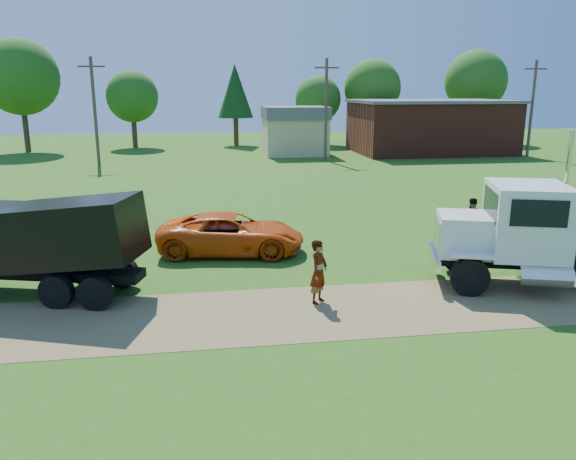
{
  "coord_description": "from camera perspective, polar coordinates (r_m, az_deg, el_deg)",
  "views": [
    {
      "loc": [
        -5.16,
        -15.33,
        6.47
      ],
      "look_at": [
        -2.25,
        3.65,
        1.6
      ],
      "focal_mm": 35.0,
      "sensor_mm": 36.0,
      "label": 1
    }
  ],
  "objects": [
    {
      "name": "white_semi_tractor",
      "position": [
        20.07,
        23.18,
        -0.54
      ],
      "size": [
        8.66,
        5.02,
        5.13
      ],
      "rotation": [
        0.0,
        0.0,
        -0.3
      ],
      "color": "black",
      "rests_on": "ground"
    },
    {
      "name": "dirt_track",
      "position": [
        17.42,
        9.26,
        -7.75
      ],
      "size": [
        120.0,
        4.2,
        0.01
      ],
      "primitive_type": "cube",
      "color": "brown",
      "rests_on": "ground"
    },
    {
      "name": "tan_shed",
      "position": [
        56.23,
        0.71,
        10.11
      ],
      "size": [
        6.2,
        5.4,
        4.7
      ],
      "color": "tan",
      "rests_on": "ground"
    },
    {
      "name": "black_dump_truck",
      "position": [
        19.41,
        -24.44,
        -0.97
      ],
      "size": [
        7.73,
        4.15,
        3.28
      ],
      "rotation": [
        0.0,
        0.0,
        -0.27
      ],
      "color": "black",
      "rests_on": "ground"
    },
    {
      "name": "utility_poles",
      "position": [
        51.58,
        3.89,
        12.26
      ],
      "size": [
        42.2,
        0.28,
        9.0
      ],
      "color": "#473328",
      "rests_on": "ground"
    },
    {
      "name": "ground",
      "position": [
        17.42,
        9.26,
        -7.77
      ],
      "size": [
        140.0,
        140.0,
        0.0
      ],
      "primitive_type": "plane",
      "color": "#255813",
      "rests_on": "ground"
    },
    {
      "name": "brick_building",
      "position": [
        60.1,
        14.21,
        10.18
      ],
      "size": [
        15.4,
        10.4,
        5.3
      ],
      "color": "maroon",
      "rests_on": "ground"
    },
    {
      "name": "spectator_b",
      "position": [
        25.94,
        18.08,
        1.13
      ],
      "size": [
        0.99,
        0.83,
        1.81
      ],
      "primitive_type": "imported",
      "rotation": [
        0.0,
        0.0,
        3.32
      ],
      "color": "#999999",
      "rests_on": "ground"
    },
    {
      "name": "spectator_a",
      "position": [
        17.26,
        3.14,
        -4.26
      ],
      "size": [
        0.83,
        0.87,
        2.0
      ],
      "primitive_type": "imported",
      "rotation": [
        0.0,
        0.0,
        0.9
      ],
      "color": "#999999",
      "rests_on": "ground"
    },
    {
      "name": "tree_row",
      "position": [
        64.94,
        -2.07,
        14.45
      ],
      "size": [
        58.42,
        11.02,
        11.38
      ],
      "color": "#382C17",
      "rests_on": "ground"
    },
    {
      "name": "orange_pickup",
      "position": [
        22.57,
        -5.79,
        -0.37
      ],
      "size": [
        6.14,
        3.53,
        1.61
      ],
      "primitive_type": "imported",
      "rotation": [
        0.0,
        0.0,
        1.42
      ],
      "color": "#CC4709",
      "rests_on": "ground"
    }
  ]
}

